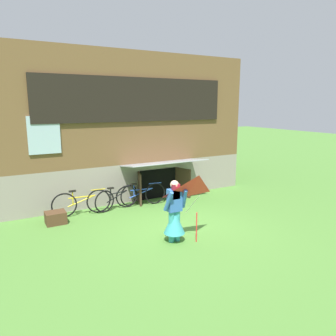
{
  "coord_description": "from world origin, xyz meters",
  "views": [
    {
      "loc": [
        -4.3,
        -6.87,
        3.31
      ],
      "look_at": [
        0.08,
        1.0,
        1.51
      ],
      "focal_mm": 34.2,
      "sensor_mm": 36.0,
      "label": 1
    }
  ],
  "objects_px": {
    "bicycle_blue": "(141,194)",
    "bicycle_yellow": "(82,203)",
    "kite": "(199,194)",
    "bicycle_black": "(117,198)",
    "person": "(174,216)",
    "wooden_crate": "(56,218)"
  },
  "relations": [
    {
      "from": "bicycle_blue",
      "to": "bicycle_yellow",
      "type": "distance_m",
      "value": 1.95
    },
    {
      "from": "kite",
      "to": "bicycle_yellow",
      "type": "distance_m",
      "value": 4.08
    },
    {
      "from": "bicycle_black",
      "to": "person",
      "type": "bearing_deg",
      "value": -98.46
    },
    {
      "from": "bicycle_black",
      "to": "bicycle_yellow",
      "type": "bearing_deg",
      "value": 166.36
    },
    {
      "from": "kite",
      "to": "bicycle_black",
      "type": "distance_m",
      "value": 3.75
    },
    {
      "from": "wooden_crate",
      "to": "bicycle_blue",
      "type": "bearing_deg",
      "value": 6.63
    },
    {
      "from": "kite",
      "to": "bicycle_blue",
      "type": "bearing_deg",
      "value": 87.79
    },
    {
      "from": "bicycle_black",
      "to": "bicycle_yellow",
      "type": "relative_size",
      "value": 0.91
    },
    {
      "from": "person",
      "to": "bicycle_blue",
      "type": "bearing_deg",
      "value": 105.05
    },
    {
      "from": "bicycle_yellow",
      "to": "wooden_crate",
      "type": "relative_size",
      "value": 3.22
    },
    {
      "from": "wooden_crate",
      "to": "person",
      "type": "bearing_deg",
      "value": -48.78
    },
    {
      "from": "person",
      "to": "bicycle_black",
      "type": "distance_m",
      "value": 3.06
    },
    {
      "from": "person",
      "to": "bicycle_black",
      "type": "height_order",
      "value": "person"
    },
    {
      "from": "bicycle_black",
      "to": "bicycle_yellow",
      "type": "xyz_separation_m",
      "value": [
        -1.14,
        -0.03,
        0.02
      ]
    },
    {
      "from": "kite",
      "to": "wooden_crate",
      "type": "xyz_separation_m",
      "value": [
        -2.65,
        3.19,
        -1.12
      ]
    },
    {
      "from": "bicycle_black",
      "to": "wooden_crate",
      "type": "distance_m",
      "value": 2.01
    },
    {
      "from": "bicycle_black",
      "to": "bicycle_yellow",
      "type": "height_order",
      "value": "bicycle_yellow"
    },
    {
      "from": "wooden_crate",
      "to": "kite",
      "type": "bearing_deg",
      "value": -50.33
    },
    {
      "from": "person",
      "to": "wooden_crate",
      "type": "relative_size",
      "value": 2.8
    },
    {
      "from": "person",
      "to": "bicycle_blue",
      "type": "distance_m",
      "value": 3.03
    },
    {
      "from": "bicycle_black",
      "to": "wooden_crate",
      "type": "xyz_separation_m",
      "value": [
        -1.97,
        -0.38,
        -0.2
      ]
    },
    {
      "from": "bicycle_yellow",
      "to": "wooden_crate",
      "type": "height_order",
      "value": "bicycle_yellow"
    }
  ]
}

